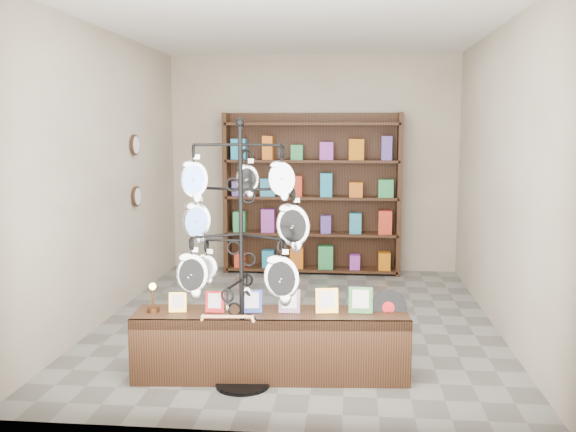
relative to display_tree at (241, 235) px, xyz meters
name	(u,v)px	position (x,y,z in m)	size (l,w,h in m)	color
ground	(298,320)	(0.28, 1.75, -1.20)	(5.00, 5.00, 0.00)	slate
room_envelope	(298,142)	(0.28, 1.75, 0.65)	(5.00, 5.00, 5.00)	#BCAF97
display_tree	(241,235)	(0.00, 0.00, 0.00)	(1.06, 0.88, 2.07)	black
front_shelf	(271,344)	(0.20, 0.21, -0.93)	(2.21, 0.62, 0.77)	black
back_shelving	(312,199)	(0.28, 4.05, -0.17)	(2.42, 0.36, 2.20)	black
wall_clocks	(136,171)	(-1.69, 2.55, 0.30)	(0.03, 0.24, 0.84)	black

